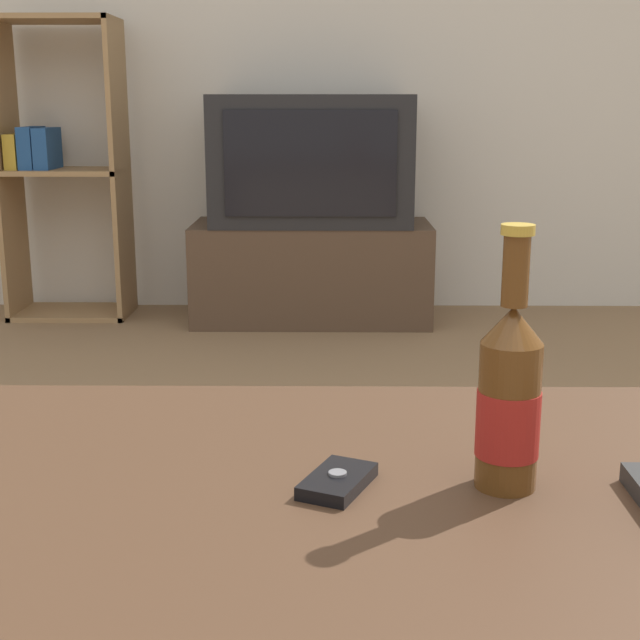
% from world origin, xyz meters
% --- Properties ---
extents(coffee_table, '(1.35, 0.63, 0.49)m').
position_xyz_m(coffee_table, '(0.00, 0.00, 0.42)').
color(coffee_table, '#422B1C').
rests_on(coffee_table, ground_plane).
extents(tv_stand, '(0.96, 0.43, 0.40)m').
position_xyz_m(tv_stand, '(0.03, 2.73, 0.20)').
color(tv_stand, '#4C3828').
rests_on(tv_stand, ground_plane).
extents(television, '(0.79, 0.45, 0.50)m').
position_xyz_m(television, '(0.03, 2.73, 0.65)').
color(television, black).
rests_on(television, tv_stand).
extents(bookshelf, '(0.48, 0.30, 1.20)m').
position_xyz_m(bookshelf, '(-1.01, 2.81, 0.62)').
color(bookshelf, '#99754C').
rests_on(bookshelf, ground_plane).
extents(beer_bottle, '(0.06, 0.06, 0.27)m').
position_xyz_m(beer_bottle, '(0.28, -0.01, 0.59)').
color(beer_bottle, '#563314').
rests_on(beer_bottle, coffee_table).
extents(cell_phone, '(0.09, 0.11, 0.02)m').
position_xyz_m(cell_phone, '(0.11, -0.02, 0.50)').
color(cell_phone, black).
rests_on(cell_phone, coffee_table).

